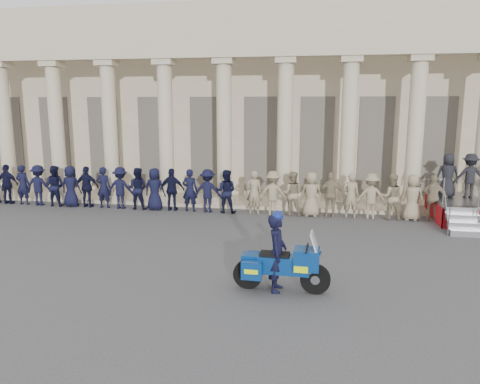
{
  "coord_description": "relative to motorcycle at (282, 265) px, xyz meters",
  "views": [
    {
      "loc": [
        2.84,
        -11.69,
        4.47
      ],
      "look_at": [
        0.25,
        3.1,
        1.6
      ],
      "focal_mm": 35.0,
      "sensor_mm": 36.0,
      "label": 1
    }
  ],
  "objects": [
    {
      "name": "officer_rank",
      "position": [
        -4.25,
        7.79,
        0.24
      ],
      "size": [
        19.77,
        0.68,
        1.79
      ],
      "color": "black",
      "rests_on": "ground"
    },
    {
      "name": "rider",
      "position": [
        -0.13,
        0.0,
        0.33
      ],
      "size": [
        0.48,
        0.71,
        1.99
      ],
      "rotation": [
        0.0,
        0.0,
        1.54
      ],
      "color": "black",
      "rests_on": "ground"
    },
    {
      "name": "ground",
      "position": [
        -1.99,
        1.02,
        -0.65
      ],
      "size": [
        90.0,
        90.0,
        0.0
      ],
      "primitive_type": "plane",
      "color": "#424245",
      "rests_on": "ground"
    },
    {
      "name": "building",
      "position": [
        -1.99,
        15.76,
        3.87
      ],
      "size": [
        40.0,
        12.5,
        9.0
      ],
      "color": "#BCAC8D",
      "rests_on": "ground"
    },
    {
      "name": "motorcycle",
      "position": [
        0.0,
        0.0,
        0.0
      ],
      "size": [
        2.35,
        0.97,
        1.51
      ],
      "rotation": [
        0.0,
        0.0,
        -0.03
      ],
      "color": "black",
      "rests_on": "ground"
    }
  ]
}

